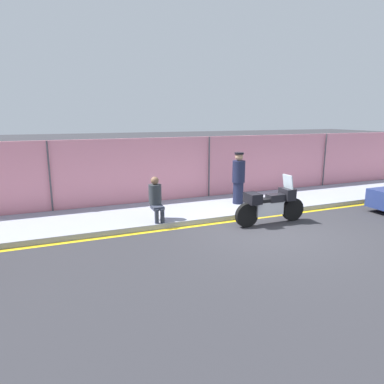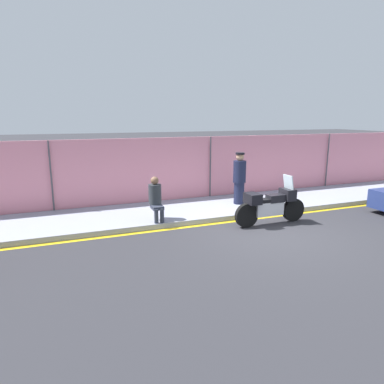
% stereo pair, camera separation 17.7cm
% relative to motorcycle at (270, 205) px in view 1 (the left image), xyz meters
% --- Properties ---
extents(ground_plane, '(120.00, 120.00, 0.00)m').
position_rel_motorcycle_xyz_m(ground_plane, '(-0.44, -0.68, -0.58)').
color(ground_plane, '#2D2D33').
extents(sidewalk, '(41.40, 2.66, 0.16)m').
position_rel_motorcycle_xyz_m(sidewalk, '(-0.44, 2.05, -0.50)').
color(sidewalk, '#8E93A3').
rests_on(sidewalk, ground_plane).
extents(curb_paint_stripe, '(41.40, 0.18, 0.01)m').
position_rel_motorcycle_xyz_m(curb_paint_stripe, '(-0.44, 0.63, -0.58)').
color(curb_paint_stripe, gold).
rests_on(curb_paint_stripe, ground_plane).
extents(storefront_fence, '(39.33, 0.17, 2.42)m').
position_rel_motorcycle_xyz_m(storefront_fence, '(-0.44, 3.47, 0.63)').
color(storefront_fence, pink).
rests_on(storefront_fence, ground_plane).
extents(motorcycle, '(2.35, 0.51, 1.45)m').
position_rel_motorcycle_xyz_m(motorcycle, '(0.00, 0.00, 0.00)').
color(motorcycle, black).
rests_on(motorcycle, ground_plane).
extents(officer_standing, '(0.44, 0.44, 1.79)m').
position_rel_motorcycle_xyz_m(officer_standing, '(0.04, 1.98, 0.48)').
color(officer_standing, '#191E38').
rests_on(officer_standing, sidewalk).
extents(person_seated_on_curb, '(0.38, 0.66, 1.29)m').
position_rel_motorcycle_xyz_m(person_seated_on_curb, '(-3.18, 1.18, 0.28)').
color(person_seated_on_curb, '#2D3342').
rests_on(person_seated_on_curb, sidewalk).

